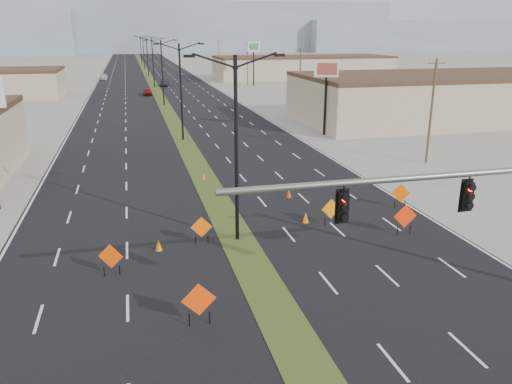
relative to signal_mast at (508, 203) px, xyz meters
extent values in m
plane|color=gray|center=(-8.56, -2.00, -4.79)|extent=(600.00, 600.00, 0.00)
cube|color=black|center=(-8.56, 98.00, -4.79)|extent=(25.00, 400.00, 0.02)
cube|color=#3A4D1B|center=(-8.56, 98.00, -4.79)|extent=(2.00, 400.00, 0.04)
cube|color=tan|center=(25.44, 43.00, -2.04)|extent=(36.00, 18.00, 5.50)
cube|color=tan|center=(29.44, 108.00, -2.29)|extent=(44.00, 16.00, 5.00)
cube|color=gray|center=(31.44, 298.00, 9.21)|extent=(220.00, 50.00, 28.00)
cube|color=gray|center=(171.44, 288.00, 4.21)|extent=(160.00, 50.00, 18.00)
cube|color=gray|center=(-38.56, 318.00, 11.21)|extent=(140.00, 50.00, 32.00)
cylinder|color=slate|center=(-3.36, 0.00, 1.31)|extent=(16.00, 0.24, 0.24)
cube|color=black|center=(-6.86, 0.00, 0.43)|extent=(0.50, 0.28, 1.30)
sphere|color=#FF0C05|center=(-6.86, -0.16, 0.78)|extent=(0.22, 0.22, 0.22)
cube|color=black|center=(-1.86, 0.00, 0.43)|extent=(0.50, 0.28, 1.30)
sphere|color=#FF0C05|center=(-1.86, -0.16, 0.78)|extent=(0.22, 0.22, 0.22)
cylinder|color=black|center=(-8.56, 10.00, 0.21)|extent=(0.20, 0.20, 10.00)
cube|color=black|center=(-10.86, 10.00, 5.16)|extent=(0.55, 0.24, 0.14)
cube|color=black|center=(-6.26, 10.00, 5.16)|extent=(0.55, 0.24, 0.14)
cylinder|color=black|center=(-8.56, 38.00, 0.21)|extent=(0.20, 0.20, 10.00)
cube|color=black|center=(-10.86, 38.00, 5.16)|extent=(0.55, 0.24, 0.14)
cube|color=black|center=(-6.26, 38.00, 5.16)|extent=(0.55, 0.24, 0.14)
cylinder|color=black|center=(-8.56, 66.00, 0.21)|extent=(0.20, 0.20, 10.00)
cube|color=black|center=(-10.86, 66.00, 5.16)|extent=(0.55, 0.24, 0.14)
cube|color=black|center=(-6.26, 66.00, 5.16)|extent=(0.55, 0.24, 0.14)
cylinder|color=black|center=(-8.56, 94.00, 0.21)|extent=(0.20, 0.20, 10.00)
cube|color=black|center=(-10.86, 94.00, 5.16)|extent=(0.55, 0.24, 0.14)
cube|color=black|center=(-6.26, 94.00, 5.16)|extent=(0.55, 0.24, 0.14)
cylinder|color=black|center=(-8.56, 122.00, 0.21)|extent=(0.20, 0.20, 10.00)
cube|color=black|center=(-10.86, 122.00, 5.16)|extent=(0.55, 0.24, 0.14)
cube|color=black|center=(-6.26, 122.00, 5.16)|extent=(0.55, 0.24, 0.14)
cylinder|color=black|center=(-8.56, 150.00, 0.21)|extent=(0.20, 0.20, 10.00)
cube|color=black|center=(-10.86, 150.00, 5.16)|extent=(0.55, 0.24, 0.14)
cube|color=black|center=(-6.26, 150.00, 5.16)|extent=(0.55, 0.24, 0.14)
cylinder|color=black|center=(-8.56, 178.00, 0.21)|extent=(0.20, 0.20, 10.00)
cube|color=black|center=(-10.86, 178.00, 5.16)|extent=(0.55, 0.24, 0.14)
cube|color=black|center=(-6.26, 178.00, 5.16)|extent=(0.55, 0.24, 0.14)
cylinder|color=#4C3823|center=(11.44, 23.00, -0.29)|extent=(0.20, 0.20, 9.00)
cube|color=#4C3823|center=(11.44, 23.00, 3.81)|extent=(1.60, 0.10, 0.10)
cylinder|color=#4C3823|center=(11.44, 58.00, -0.29)|extent=(0.20, 0.20, 9.00)
cube|color=#4C3823|center=(11.44, 58.00, 3.81)|extent=(1.60, 0.10, 0.10)
cylinder|color=#4C3823|center=(11.44, 93.00, -0.29)|extent=(0.20, 0.20, 9.00)
cube|color=#4C3823|center=(11.44, 93.00, 3.81)|extent=(1.60, 0.10, 0.10)
cylinder|color=#4C3823|center=(11.44, 128.00, -0.29)|extent=(0.20, 0.20, 9.00)
cube|color=#4C3823|center=(11.44, 128.00, 3.81)|extent=(1.60, 0.10, 0.10)
imported|color=maroon|center=(-10.56, 80.28, -4.14)|extent=(1.62, 3.87, 1.31)
imported|color=black|center=(-6.27, 96.30, -4.05)|extent=(2.18, 4.69, 1.49)
imported|color=silver|center=(-19.66, 115.18, -4.14)|extent=(1.96, 4.55, 1.31)
cube|color=#F64A05|center=(-15.25, 7.23, -3.79)|extent=(1.14, 0.45, 1.20)
cylinder|color=black|center=(-15.60, 7.23, -4.54)|extent=(0.05, 0.05, 0.50)
cylinder|color=black|center=(-14.90, 7.23, -4.54)|extent=(0.05, 0.05, 0.50)
cube|color=#FF3E05|center=(-11.79, 1.99, -3.65)|extent=(1.37, 0.05, 1.37)
cylinder|color=black|center=(-12.19, 1.99, -4.51)|extent=(0.05, 0.05, 0.57)
cylinder|color=black|center=(-11.39, 1.99, -4.51)|extent=(0.05, 0.05, 0.57)
cube|color=#FF5A05|center=(-10.56, 9.95, -3.82)|extent=(1.17, 0.17, 1.17)
cylinder|color=black|center=(-10.90, 9.95, -4.55)|extent=(0.05, 0.05, 0.49)
cylinder|color=black|center=(-10.22, 9.95, -4.55)|extent=(0.05, 0.05, 0.49)
cube|color=orange|center=(-2.63, 10.86, -3.77)|extent=(1.23, 0.12, 1.23)
cylinder|color=black|center=(-2.99, 10.86, -4.54)|extent=(0.05, 0.05, 0.51)
cylinder|color=black|center=(-2.27, 10.86, -4.54)|extent=(0.05, 0.05, 0.51)
cube|color=#FF3205|center=(0.83, 8.38, -3.65)|extent=(1.37, 0.15, 1.37)
cylinder|color=black|center=(0.43, 8.38, -4.51)|extent=(0.05, 0.05, 0.57)
cylinder|color=black|center=(1.23, 8.38, -4.51)|extent=(0.05, 0.05, 0.57)
cube|color=#FA5905|center=(2.94, 12.57, -3.75)|extent=(1.18, 0.51, 1.25)
cylinder|color=black|center=(2.58, 12.57, -4.53)|extent=(0.05, 0.05, 0.52)
cylinder|color=black|center=(3.31, 12.57, -4.53)|extent=(0.05, 0.05, 0.52)
cone|color=orange|center=(-12.91, 9.58, -4.48)|extent=(0.47, 0.47, 0.62)
cone|color=orange|center=(-3.97, 11.57, -4.46)|extent=(0.50, 0.50, 0.66)
cone|color=#D73704|center=(-3.49, 16.43, -4.47)|extent=(0.47, 0.47, 0.64)
cone|color=orange|center=(-8.63, 22.38, -4.52)|extent=(0.41, 0.41, 0.54)
cylinder|color=black|center=(7.28, 37.13, -1.41)|extent=(0.24, 0.24, 6.76)
cube|color=white|center=(7.28, 37.13, 2.50)|extent=(2.61, 1.30, 1.78)
cube|color=#A34636|center=(7.28, 36.93, 2.50)|extent=(2.01, 0.82, 1.24)
cylinder|color=black|center=(12.64, 92.25, -0.99)|extent=(0.24, 0.24, 7.61)
cube|color=white|center=(12.64, 92.25, 3.42)|extent=(2.97, 1.21, 2.00)
cube|color=#338044|center=(12.64, 92.05, 3.42)|extent=(2.31, 0.75, 1.40)
camera|label=1|loc=(-13.81, -15.21, 6.25)|focal=35.00mm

